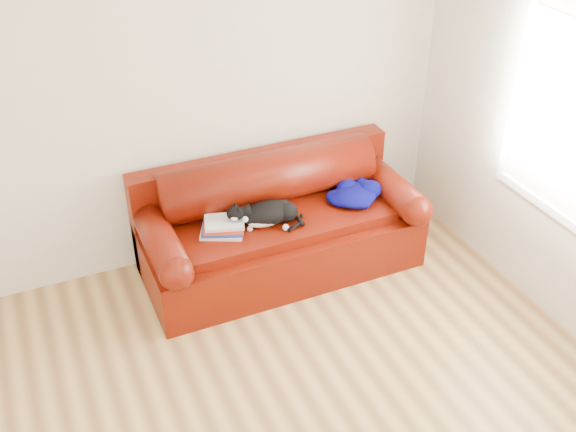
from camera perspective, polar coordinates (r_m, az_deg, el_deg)
name	(u,v)px	position (r m, az deg, el deg)	size (l,w,h in m)	color
room_shell	(292,189)	(3.12, 0.37, 2.30)	(4.52, 4.02, 2.61)	beige
sofa_base	(280,242)	(5.22, -0.64, -2.24)	(2.10, 0.90, 0.50)	#420502
sofa_back	(268,194)	(5.24, -1.72, 1.88)	(2.10, 1.01, 0.88)	#420502
book_stack	(223,227)	(4.87, -5.51, -0.90)	(0.37, 0.34, 0.10)	beige
cat	(268,214)	(4.93, -1.71, 0.20)	(0.57, 0.36, 0.22)	black
blanket	(355,194)	(5.24, 5.69, 1.91)	(0.53, 0.44, 0.14)	#040248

